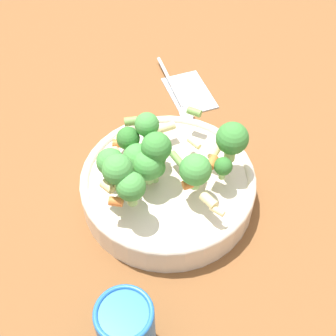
{
  "coord_description": "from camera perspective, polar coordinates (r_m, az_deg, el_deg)",
  "views": [
    {
      "loc": [
        -0.43,
        0.08,
        0.6
      ],
      "look_at": [
        0.0,
        0.0,
        0.07
      ],
      "focal_mm": 50.0,
      "sensor_mm": 36.0,
      "label": 1
    }
  ],
  "objects": [
    {
      "name": "ground_plane",
      "position": [
        0.74,
        0.0,
        -3.53
      ],
      "size": [
        3.0,
        3.0,
        0.0
      ],
      "primitive_type": "plane",
      "color": "brown"
    },
    {
      "name": "bowl",
      "position": [
        0.72,
        0.0,
        -2.17
      ],
      "size": [
        0.27,
        0.27,
        0.05
      ],
      "color": "beige",
      "rests_on": "ground_plane"
    },
    {
      "name": "pasta_salad",
      "position": [
        0.65,
        -1.19,
        1.12
      ],
      "size": [
        0.2,
        0.22,
        0.1
      ],
      "color": "#8CB766",
      "rests_on": "bowl"
    },
    {
      "name": "cup",
      "position": [
        0.58,
        -5.07,
        -19.1
      ],
      "size": [
        0.07,
        0.07,
        0.11
      ],
      "color": "#2366B2",
      "rests_on": "ground_plane"
    },
    {
      "name": "napkin",
      "position": [
        0.91,
        2.6,
        9.2
      ],
      "size": [
        0.13,
        0.09,
        0.01
      ],
      "color": "#B2BCC6",
      "rests_on": "ground_plane"
    },
    {
      "name": "spoon",
      "position": [
        0.88,
        1.36,
        8.43
      ],
      "size": [
        0.19,
        0.04,
        0.01
      ],
      "rotation": [
        0.0,
        0.0,
        9.57
      ],
      "color": "silver",
      "rests_on": "napkin"
    }
  ]
}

